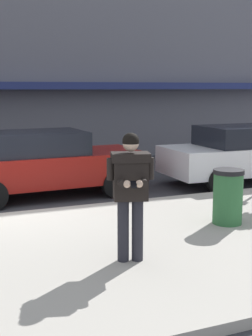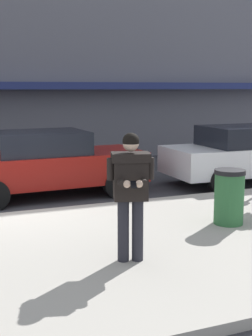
{
  "view_description": "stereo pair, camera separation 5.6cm",
  "coord_description": "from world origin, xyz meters",
  "px_view_note": "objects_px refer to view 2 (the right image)",
  "views": [
    {
      "loc": [
        -1.2,
        -9.23,
        2.54
      ],
      "look_at": [
        1.15,
        -3.62,
        1.49
      ],
      "focal_mm": 50.0,
      "sensor_mm": 36.0,
      "label": 1
    },
    {
      "loc": [
        -1.14,
        -9.25,
        2.54
      ],
      "look_at": [
        1.15,
        -3.62,
        1.49
      ],
      "focal_mm": 50.0,
      "sensor_mm": 36.0,
      "label": 2
    }
  ],
  "objects_px": {
    "parked_sedan_mid": "(47,163)",
    "trash_bin": "(229,197)",
    "man_texting_on_phone": "(131,183)",
    "parked_sedan_far": "(247,154)"
  },
  "relations": [
    {
      "from": "man_texting_on_phone",
      "to": "trash_bin",
      "type": "distance_m",
      "value": 2.61
    },
    {
      "from": "parked_sedan_mid",
      "to": "man_texting_on_phone",
      "type": "distance_m",
      "value": 5.02
    },
    {
      "from": "parked_sedan_mid",
      "to": "trash_bin",
      "type": "bearing_deg",
      "value": -59.24
    },
    {
      "from": "parked_sedan_far",
      "to": "man_texting_on_phone",
      "type": "distance_m",
      "value": 6.9
    },
    {
      "from": "parked_sedan_far",
      "to": "trash_bin",
      "type": "height_order",
      "value": "parked_sedan_far"
    },
    {
      "from": "parked_sedan_mid",
      "to": "parked_sedan_far",
      "type": "bearing_deg",
      "value": -5.82
    },
    {
      "from": "trash_bin",
      "to": "man_texting_on_phone",
      "type": "bearing_deg",
      "value": -156.33
    },
    {
      "from": "parked_sedan_mid",
      "to": "man_texting_on_phone",
      "type": "xyz_separation_m",
      "value": [
        0.05,
        -5.0,
        0.46
      ]
    },
    {
      "from": "parked_sedan_far",
      "to": "trash_bin",
      "type": "distance_m",
      "value": 4.52
    },
    {
      "from": "parked_sedan_mid",
      "to": "trash_bin",
      "type": "distance_m",
      "value": 4.63
    }
  ]
}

